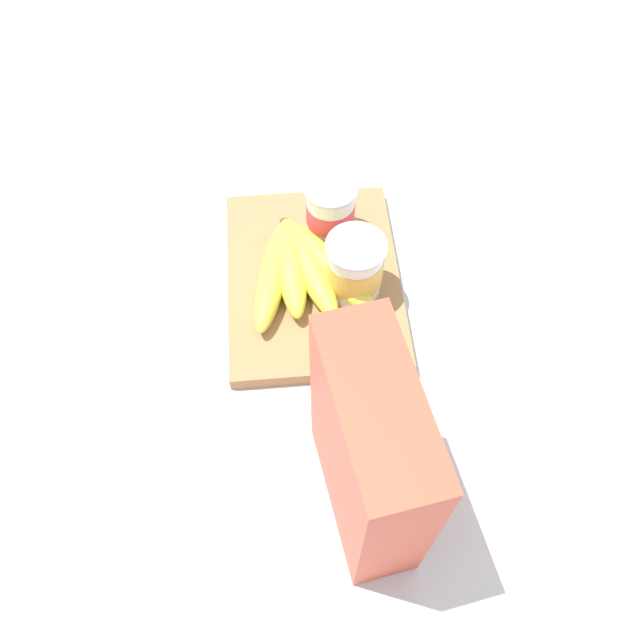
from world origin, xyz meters
The scene contains 6 objects.
ground_plane centered at (0.00, 0.00, 0.00)m, with size 2.40×2.40×0.00m, color silver.
cutting_board centered at (0.00, 0.00, 0.01)m, with size 0.30×0.23×0.02m, color #A37A4C.
cereal_box centered at (0.29, 0.03, 0.13)m, with size 0.18×0.07×0.26m, color #D85138.
yogurt_cup_front centered at (-0.07, 0.03, 0.07)m, with size 0.07×0.07×0.09m.
yogurt_cup_back centered at (0.02, 0.05, 0.06)m, with size 0.08×0.08×0.09m.
banana_bunch centered at (0.00, -0.01, 0.04)m, with size 0.19×0.18×0.04m.
Camera 1 is at (0.50, -0.03, 0.71)m, focal length 36.12 mm.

